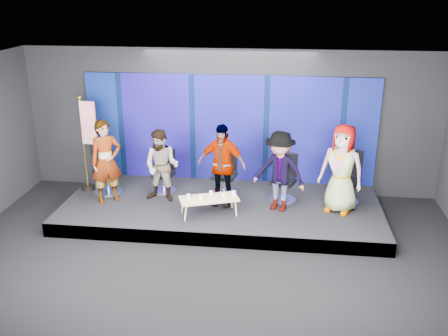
{
  "coord_description": "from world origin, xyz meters",
  "views": [
    {
      "loc": [
        1.28,
        -7.6,
        4.87
      ],
      "look_at": [
        0.06,
        2.4,
        1.16
      ],
      "focal_mm": 40.0,
      "sensor_mm": 36.0,
      "label": 1
    }
  ],
  "objects_px": {
    "mug_d": "(224,195)",
    "mug_c": "(211,193)",
    "panelist_b": "(162,166)",
    "panelist_c": "(222,165)",
    "panelist_e": "(342,169)",
    "flag_stand": "(88,142)",
    "coffee_table": "(209,199)",
    "chair_a": "(107,177)",
    "panelist_a": "(106,162)",
    "mug_e": "(234,193)",
    "mug_b": "(201,197)",
    "chair_d": "(284,186)",
    "panelist_d": "(280,171)",
    "chair_b": "(164,178)",
    "mug_a": "(188,196)",
    "chair_c": "(225,180)",
    "chair_e": "(346,186)"
  },
  "relations": [
    {
      "from": "chair_e",
      "to": "mug_b",
      "type": "xyz_separation_m",
      "value": [
        -3.08,
        -1.09,
        0.03
      ]
    },
    {
      "from": "chair_a",
      "to": "panelist_a",
      "type": "bearing_deg",
      "value": -101.55
    },
    {
      "from": "chair_c",
      "to": "chair_e",
      "type": "distance_m",
      "value": 2.72
    },
    {
      "from": "mug_d",
      "to": "mug_c",
      "type": "bearing_deg",
      "value": 162.03
    },
    {
      "from": "panelist_b",
      "to": "mug_c",
      "type": "relative_size",
      "value": 17.84
    },
    {
      "from": "chair_d",
      "to": "panelist_d",
      "type": "relative_size",
      "value": 0.62
    },
    {
      "from": "chair_b",
      "to": "flag_stand",
      "type": "bearing_deg",
      "value": -167.46
    },
    {
      "from": "panelist_c",
      "to": "chair_a",
      "type": "bearing_deg",
      "value": -176.53
    },
    {
      "from": "panelist_d",
      "to": "flag_stand",
      "type": "bearing_deg",
      "value": -167.03
    },
    {
      "from": "panelist_b",
      "to": "panelist_c",
      "type": "relative_size",
      "value": 0.9
    },
    {
      "from": "mug_d",
      "to": "coffee_table",
      "type": "bearing_deg",
      "value": -168.07
    },
    {
      "from": "chair_a",
      "to": "mug_e",
      "type": "distance_m",
      "value": 3.11
    },
    {
      "from": "chair_d",
      "to": "mug_a",
      "type": "height_order",
      "value": "chair_d"
    },
    {
      "from": "chair_c",
      "to": "panelist_c",
      "type": "height_order",
      "value": "panelist_c"
    },
    {
      "from": "coffee_table",
      "to": "chair_a",
      "type": "bearing_deg",
      "value": 160.8
    },
    {
      "from": "panelist_e",
      "to": "coffee_table",
      "type": "distance_m",
      "value": 2.85
    },
    {
      "from": "mug_b",
      "to": "panelist_a",
      "type": "bearing_deg",
      "value": 166.63
    },
    {
      "from": "chair_a",
      "to": "mug_d",
      "type": "height_order",
      "value": "chair_a"
    },
    {
      "from": "mug_a",
      "to": "mug_c",
      "type": "height_order",
      "value": "mug_a"
    },
    {
      "from": "chair_c",
      "to": "mug_c",
      "type": "bearing_deg",
      "value": -91.4
    },
    {
      "from": "mug_b",
      "to": "flag_stand",
      "type": "bearing_deg",
      "value": 158.83
    },
    {
      "from": "flag_stand",
      "to": "mug_b",
      "type": "bearing_deg",
      "value": -14.06
    },
    {
      "from": "panelist_d",
      "to": "mug_a",
      "type": "distance_m",
      "value": 1.99
    },
    {
      "from": "chair_b",
      "to": "panelist_b",
      "type": "height_order",
      "value": "panelist_b"
    },
    {
      "from": "panelist_b",
      "to": "chair_c",
      "type": "bearing_deg",
      "value": 27.79
    },
    {
      "from": "panelist_e",
      "to": "flag_stand",
      "type": "relative_size",
      "value": 0.85
    },
    {
      "from": "chair_c",
      "to": "flag_stand",
      "type": "relative_size",
      "value": 0.5
    },
    {
      "from": "panelist_c",
      "to": "mug_c",
      "type": "relative_size",
      "value": 19.91
    },
    {
      "from": "chair_b",
      "to": "panelist_e",
      "type": "distance_m",
      "value": 4.04
    },
    {
      "from": "panelist_c",
      "to": "panelist_e",
      "type": "height_order",
      "value": "panelist_e"
    },
    {
      "from": "panelist_a",
      "to": "flag_stand",
      "type": "bearing_deg",
      "value": 102.55
    },
    {
      "from": "panelist_a",
      "to": "panelist_c",
      "type": "height_order",
      "value": "panelist_a"
    },
    {
      "from": "chair_e",
      "to": "mug_c",
      "type": "bearing_deg",
      "value": -139.02
    },
    {
      "from": "chair_c",
      "to": "panelist_c",
      "type": "relative_size",
      "value": 0.62
    },
    {
      "from": "chair_c",
      "to": "mug_c",
      "type": "xyz_separation_m",
      "value": [
        -0.19,
        -0.92,
        0.05
      ]
    },
    {
      "from": "chair_e",
      "to": "flag_stand",
      "type": "relative_size",
      "value": 0.52
    },
    {
      "from": "panelist_c",
      "to": "panelist_e",
      "type": "xyz_separation_m",
      "value": [
        2.54,
        -0.05,
        0.04
      ]
    },
    {
      "from": "panelist_c",
      "to": "mug_b",
      "type": "xyz_separation_m",
      "value": [
        -0.35,
        -0.67,
        -0.49
      ]
    },
    {
      "from": "chair_d",
      "to": "panelist_c",
      "type": "bearing_deg",
      "value": -145.25
    },
    {
      "from": "mug_a",
      "to": "flag_stand",
      "type": "relative_size",
      "value": 0.04
    },
    {
      "from": "panelist_c",
      "to": "mug_c",
      "type": "distance_m",
      "value": 0.67
    },
    {
      "from": "panelist_a",
      "to": "chair_d",
      "type": "height_order",
      "value": "panelist_a"
    },
    {
      "from": "coffee_table",
      "to": "flag_stand",
      "type": "relative_size",
      "value": 0.58
    },
    {
      "from": "panelist_b",
      "to": "coffee_table",
      "type": "bearing_deg",
      "value": -19.49
    },
    {
      "from": "chair_a",
      "to": "mug_e",
      "type": "bearing_deg",
      "value": -47.54
    },
    {
      "from": "mug_b",
      "to": "mug_c",
      "type": "xyz_separation_m",
      "value": [
        0.17,
        0.26,
        -0.0
      ]
    },
    {
      "from": "panelist_d",
      "to": "panelist_b",
      "type": "bearing_deg",
      "value": -163.86
    },
    {
      "from": "chair_a",
      "to": "panelist_b",
      "type": "relative_size",
      "value": 0.7
    },
    {
      "from": "coffee_table",
      "to": "mug_b",
      "type": "relative_size",
      "value": 14.06
    },
    {
      "from": "chair_a",
      "to": "mug_c",
      "type": "bearing_deg",
      "value": -50.95
    }
  ]
}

